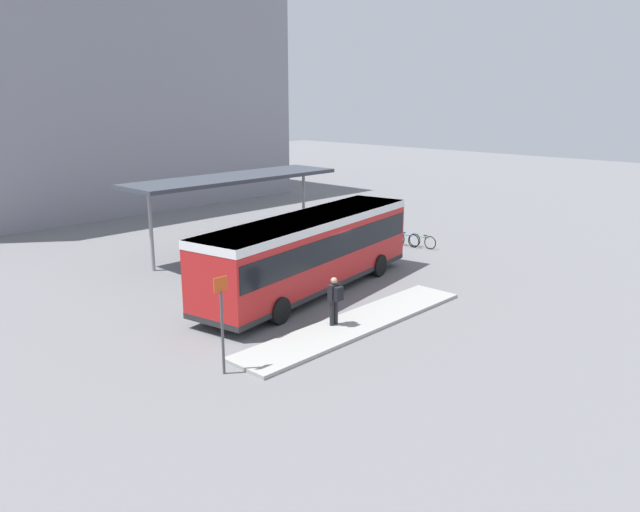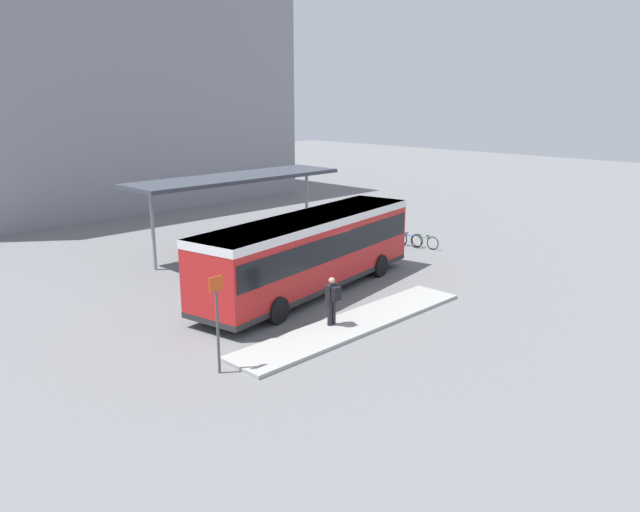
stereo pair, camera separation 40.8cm
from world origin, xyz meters
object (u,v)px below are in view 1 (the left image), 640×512
object	(u,v)px
city_bus	(310,248)
pedestrian_waiting	(335,298)
potted_planter_far_side	(195,265)
platform_sign	(222,321)
potted_planter_near_shelter	(245,253)
bicycle_black	(392,237)
bicycle_green	(422,241)
bicycle_blue	(406,239)
bicycle_white	(383,234)

from	to	relation	value
city_bus	pedestrian_waiting	distance (m)	4.12
potted_planter_far_side	platform_sign	world-z (taller)	platform_sign
city_bus	potted_planter_far_side	xyz separation A→B (m)	(-2.21, 4.51, -1.10)
potted_planter_near_shelter	platform_sign	size ratio (longest dim) A/B	0.45
platform_sign	bicycle_black	bearing A→B (deg)	21.09
bicycle_green	bicycle_blue	world-z (taller)	bicycle_blue
bicycle_white	platform_sign	size ratio (longest dim) A/B	0.57
bicycle_white	bicycle_black	bearing A→B (deg)	157.55
bicycle_green	bicycle_white	size ratio (longest dim) A/B	1.00
bicycle_black	potted_planter_near_shelter	xyz separation A→B (m)	(-8.17, 2.05, 0.32)
potted_planter_far_side	platform_sign	distance (m)	9.32
bicycle_black	bicycle_white	bearing A→B (deg)	164.63
bicycle_blue	bicycle_white	distance (m)	1.65
bicycle_black	bicycle_white	distance (m)	0.86
bicycle_green	platform_sign	bearing A→B (deg)	103.48
city_bus	bicycle_black	distance (m)	9.27
bicycle_blue	bicycle_black	bearing A→B (deg)	-170.61
city_bus	potted_planter_near_shelter	size ratio (longest dim) A/B	9.12
pedestrian_waiting	potted_planter_near_shelter	distance (m)	8.54
city_bus	platform_sign	distance (m)	7.78
bicycle_black	potted_planter_far_side	world-z (taller)	potted_planter_far_side
potted_planter_near_shelter	platform_sign	xyz separation A→B (m)	(-7.58, -8.12, 0.90)
bicycle_white	potted_planter_far_side	world-z (taller)	potted_planter_far_side
pedestrian_waiting	bicycle_black	size ratio (longest dim) A/B	1.03
bicycle_green	potted_planter_far_side	distance (m)	11.86
bicycle_blue	bicycle_white	bearing A→B (deg)	177.55
pedestrian_waiting	potted_planter_far_side	bearing A→B (deg)	1.82
potted_planter_far_side	bicycle_black	bearing A→B (deg)	-9.73
city_bus	bicycle_blue	world-z (taller)	city_bus
bicycle_green	platform_sign	world-z (taller)	platform_sign
potted_planter_near_shelter	potted_planter_far_side	xyz separation A→B (m)	(-2.82, -0.16, 0.01)
pedestrian_waiting	platform_sign	world-z (taller)	platform_sign
bicycle_green	bicycle_white	world-z (taller)	bicycle_white
bicycle_green	potted_planter_near_shelter	distance (m)	9.28
potted_planter_near_shelter	bicycle_white	bearing A→B (deg)	-8.30
bicycle_blue	potted_planter_near_shelter	xyz separation A→B (m)	(-8.27, 2.87, 0.31)
city_bus	pedestrian_waiting	world-z (taller)	city_bus
city_bus	bicycle_white	world-z (taller)	city_bus
city_bus	potted_planter_far_side	size ratio (longest dim) A/B	9.08
bicycle_black	city_bus	bearing A→B (deg)	-72.33
bicycle_green	bicycle_white	distance (m)	2.46
bicycle_green	bicycle_blue	xyz separation A→B (m)	(-0.23, 0.82, 0.01)
pedestrian_waiting	platform_sign	size ratio (longest dim) A/B	0.58
potted_planter_far_side	potted_planter_near_shelter	bearing A→B (deg)	3.33
pedestrian_waiting	bicycle_green	distance (m)	12.21
city_bus	pedestrian_waiting	bearing A→B (deg)	-133.63
pedestrian_waiting	potted_planter_far_side	distance (m)	7.87
pedestrian_waiting	bicycle_black	bearing A→B (deg)	-59.29
bicycle_blue	platform_sign	bearing A→B (deg)	-69.10
potted_planter_near_shelter	potted_planter_far_side	size ratio (longest dim) A/B	1.00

